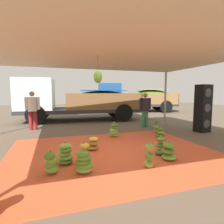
{
  "coord_description": "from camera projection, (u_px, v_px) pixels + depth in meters",
  "views": [
    {
      "loc": [
        -1.56,
        -4.65,
        1.62
      ],
      "look_at": [
        0.65,
        2.16,
        0.88
      ],
      "focal_mm": 29.68,
      "sensor_mm": 36.0,
      "label": 1
    }
  ],
  "objects": [
    {
      "name": "tarp_orange",
      "position": [
        114.0,
        152.0,
        5.05
      ],
      "size": [
        5.53,
        4.51,
        0.01
      ],
      "primitive_type": "cube",
      "color": "#D1512D",
      "rests_on": "ground"
    },
    {
      "name": "worker_1",
      "position": [
        32.0,
        107.0,
        8.07
      ],
      "size": [
        0.62,
        0.38,
        1.69
      ],
      "color": "maroon",
      "rests_on": "ground"
    },
    {
      "name": "banana_bunch_2",
      "position": [
        84.0,
        162.0,
        3.76
      ],
      "size": [
        0.48,
        0.45,
        0.51
      ],
      "color": "#75A83D",
      "rests_on": "tarp_orange"
    },
    {
      "name": "tent_canopy",
      "position": [
        115.0,
        53.0,
        4.7
      ],
      "size": [
        8.0,
        7.0,
        2.71
      ],
      "color": "#9EA0A5",
      "rests_on": "ground"
    },
    {
      "name": "banana_bunch_9",
      "position": [
        51.0,
        163.0,
        3.69
      ],
      "size": [
        0.35,
        0.35,
        0.49
      ],
      "color": "#60932D",
      "rests_on": "tarp_orange"
    },
    {
      "name": "banana_bunch_11",
      "position": [
        157.0,
        127.0,
        7.46
      ],
      "size": [
        0.35,
        0.34,
        0.54
      ],
      "color": "#518428",
      "rests_on": "tarp_orange"
    },
    {
      "name": "banana_bunch_4",
      "position": [
        160.0,
        146.0,
        4.85
      ],
      "size": [
        0.38,
        0.39,
        0.52
      ],
      "color": "#477523",
      "rests_on": "tarp_orange"
    },
    {
      "name": "banana_bunch_1",
      "position": [
        160.0,
        133.0,
        6.77
      ],
      "size": [
        0.41,
        0.41,
        0.41
      ],
      "color": "#477523",
      "rests_on": "tarp_orange"
    },
    {
      "name": "cargo_truck_far",
      "position": [
        134.0,
        97.0,
        16.01
      ],
      "size": [
        6.94,
        3.96,
        2.4
      ],
      "color": "#2D2D2D",
      "rests_on": "ground"
    },
    {
      "name": "worker_0",
      "position": [
        145.0,
        107.0,
        8.69
      ],
      "size": [
        0.59,
        0.36,
        1.61
      ],
      "color": "#337A4C",
      "rests_on": "ground"
    },
    {
      "name": "speaker_stack",
      "position": [
        203.0,
        108.0,
        7.66
      ],
      "size": [
        0.59,
        0.53,
        1.96
      ],
      "color": "black",
      "rests_on": "ground"
    },
    {
      "name": "ground_plane",
      "position": [
        92.0,
        131.0,
        7.89
      ],
      "size": [
        40.0,
        40.0,
        0.0
      ],
      "primitive_type": "plane",
      "color": "brown"
    },
    {
      "name": "banana_bunch_8",
      "position": [
        65.0,
        154.0,
        4.19
      ],
      "size": [
        0.45,
        0.43,
        0.54
      ],
      "color": "#477523",
      "rests_on": "tarp_orange"
    },
    {
      "name": "banana_bunch_6",
      "position": [
        169.0,
        152.0,
        4.46
      ],
      "size": [
        0.43,
        0.43,
        0.47
      ],
      "color": "#6B9E38",
      "rests_on": "tarp_orange"
    },
    {
      "name": "cargo_truck_main",
      "position": [
        75.0,
        100.0,
        10.93
      ],
      "size": [
        7.07,
        3.09,
        2.4
      ],
      "color": "#2D2D2D",
      "rests_on": "ground"
    },
    {
      "name": "banana_bunch_7",
      "position": [
        149.0,
        157.0,
        3.99
      ],
      "size": [
        0.28,
        0.28,
        0.57
      ],
      "color": "#75A83D",
      "rests_on": "tarp_orange"
    },
    {
      "name": "banana_bunch_5",
      "position": [
        93.0,
        144.0,
        5.25
      ],
      "size": [
        0.46,
        0.45,
        0.42
      ],
      "color": "#996628",
      "rests_on": "tarp_orange"
    },
    {
      "name": "banana_bunch_12",
      "position": [
        84.0,
        154.0,
        4.23
      ],
      "size": [
        0.39,
        0.37,
        0.52
      ],
      "color": "#996628",
      "rests_on": "tarp_orange"
    },
    {
      "name": "banana_bunch_0",
      "position": [
        114.0,
        131.0,
        6.76
      ],
      "size": [
        0.43,
        0.45,
        0.56
      ],
      "color": "#75A83D",
      "rests_on": "tarp_orange"
    }
  ]
}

